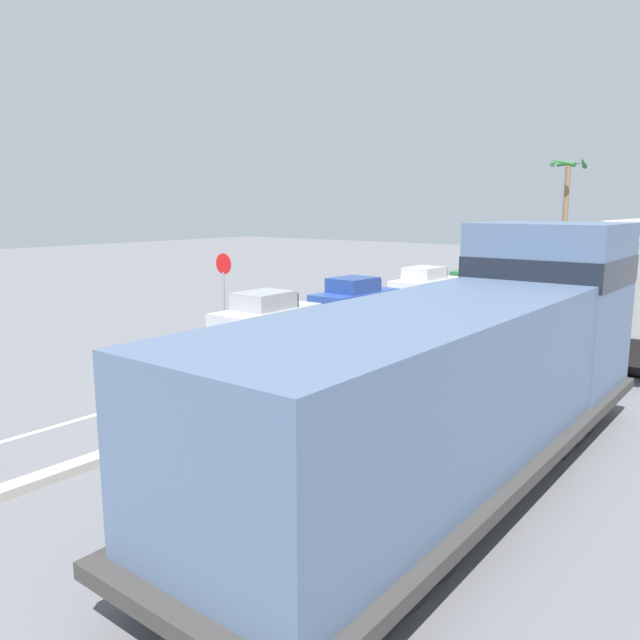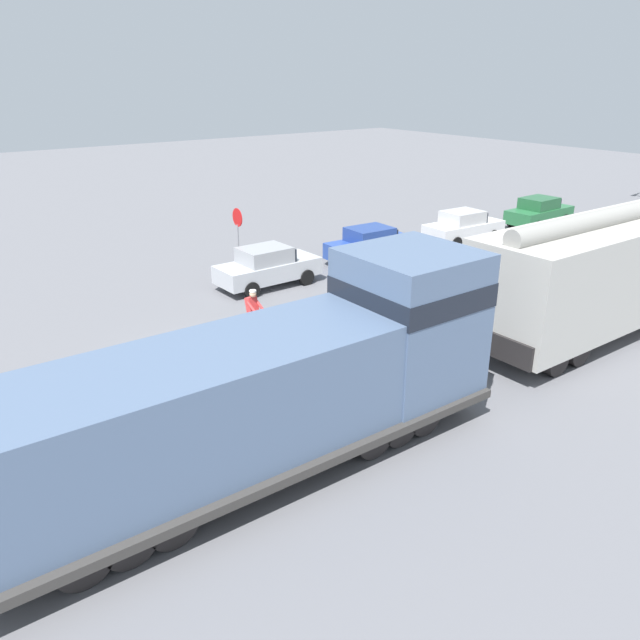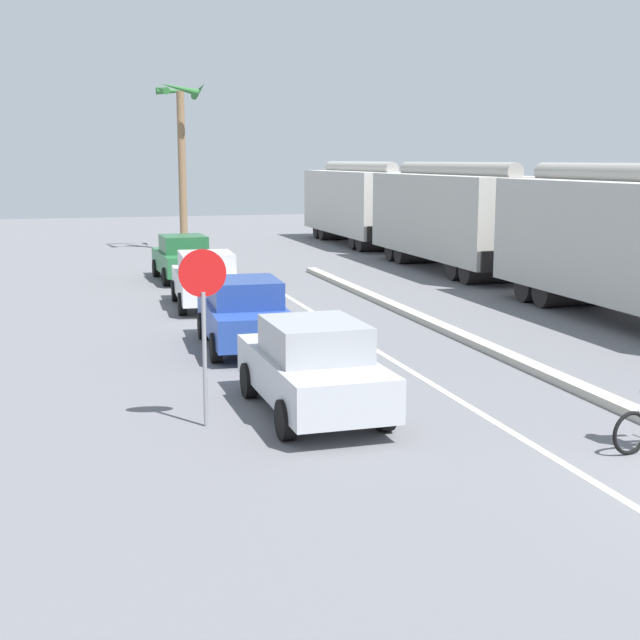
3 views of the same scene
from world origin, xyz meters
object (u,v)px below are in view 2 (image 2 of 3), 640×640
object	(u,v)px
stop_sign	(238,229)
hopper_car_lead	(603,273)
cyclist	(253,317)
parked_car_blue	(371,245)
locomotive	(287,386)
parked_car_green	(539,212)
parked_car_silver	(268,267)
parked_car_white	(463,227)

from	to	relation	value
stop_sign	hopper_car_lead	bearing A→B (deg)	27.11
cyclist	stop_sign	xyz separation A→B (m)	(-6.25, 3.05, 1.21)
hopper_car_lead	parked_car_blue	bearing A→B (deg)	-177.01
locomotive	stop_sign	distance (m)	13.68
parked_car_green	cyclist	bearing A→B (deg)	-78.41
hopper_car_lead	parked_car_silver	distance (m)	12.22
locomotive	parked_car_blue	distance (m)	15.75
parked_car_silver	stop_sign	distance (m)	2.23
parked_car_blue	parked_car_silver	bearing A→B (deg)	-89.14
parked_car_white	stop_sign	size ratio (longest dim) A/B	1.48
parked_car_blue	parked_car_green	xyz separation A→B (m)	(0.17, 12.14, 0.00)
parked_car_white	cyclist	size ratio (longest dim) A/B	2.49
parked_car_silver	parked_car_green	distance (m)	17.69
locomotive	stop_sign	bearing A→B (deg)	154.82
parked_car_blue	stop_sign	bearing A→B (deg)	-107.09
parked_car_silver	parked_car_blue	bearing A→B (deg)	90.86
stop_sign	parked_car_white	bearing A→B (deg)	81.16
parked_car_blue	cyclist	xyz separation A→B (m)	(4.47, -8.84, 0.00)
cyclist	hopper_car_lead	bearing A→B (deg)	56.87
locomotive	parked_car_green	distance (m)	25.95
parked_car_green	parked_car_silver	bearing A→B (deg)	-90.28
parked_car_silver	parked_car_white	bearing A→B (deg)	90.11
hopper_car_lead	parked_car_white	world-z (taller)	hopper_car_lead
locomotive	cyclist	bearing A→B (deg)	155.70
stop_sign	parked_car_blue	bearing A→B (deg)	72.91
parked_car_silver	stop_sign	bearing A→B (deg)	-172.86
locomotive	stop_sign	world-z (taller)	locomotive
cyclist	stop_sign	size ratio (longest dim) A/B	0.60
hopper_car_lead	cyclist	xyz separation A→B (m)	(-6.13, -9.39, -1.26)
stop_sign	parked_car_silver	bearing A→B (deg)	7.14
parked_car_green	stop_sign	xyz separation A→B (m)	(-1.95, -17.93, 1.21)
hopper_car_lead	locomotive	bearing A→B (deg)	-90.00
parked_car_silver	hopper_car_lead	bearing A→B (deg)	30.13
parked_car_blue	cyclist	bearing A→B (deg)	-63.16
parked_car_green	stop_sign	bearing A→B (deg)	-96.21
locomotive	parked_car_green	size ratio (longest dim) A/B	2.73
hopper_car_lead	parked_car_green	distance (m)	15.64
hopper_car_lead	stop_sign	bearing A→B (deg)	-152.89
locomotive	cyclist	world-z (taller)	locomotive
parked_car_silver	parked_car_blue	size ratio (longest dim) A/B	0.99
cyclist	parked_car_silver	bearing A→B (deg)	143.17
parked_car_silver	parked_car_white	size ratio (longest dim) A/B	0.99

